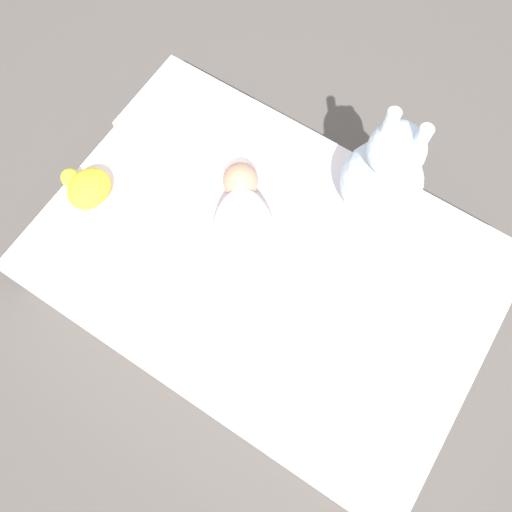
# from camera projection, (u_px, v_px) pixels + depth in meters

# --- Properties ---
(ground_plane) EXTENTS (12.00, 12.00, 0.00)m
(ground_plane) POSITION_uv_depth(u_px,v_px,m) (265.00, 281.00, 1.57)
(ground_plane) COLOR #514C47
(bed_mattress) EXTENTS (1.23, 0.85, 0.21)m
(bed_mattress) POSITION_uv_depth(u_px,v_px,m) (266.00, 271.00, 1.47)
(bed_mattress) COLOR white
(bed_mattress) RESTS_ON ground_plane
(swaddled_baby) EXTENTS (0.39, 0.45, 0.14)m
(swaddled_baby) POSITION_uv_depth(u_px,v_px,m) (245.00, 250.00, 1.31)
(swaddled_baby) COLOR white
(swaddled_baby) RESTS_ON bed_mattress
(pillow) EXTENTS (0.30, 0.28, 0.09)m
(pillow) POSITION_uv_depth(u_px,v_px,m) (186.00, 120.00, 1.47)
(pillow) COLOR white
(pillow) RESTS_ON bed_mattress
(bunny_plush) EXTENTS (0.22, 0.22, 0.38)m
(bunny_plush) POSITION_uv_depth(u_px,v_px,m) (384.00, 175.00, 1.29)
(bunny_plush) COLOR silver
(bunny_plush) RESTS_ON bed_mattress
(turtle_plush) EXTENTS (0.15, 0.13, 0.08)m
(turtle_plush) POSITION_uv_depth(u_px,v_px,m) (87.00, 187.00, 1.40)
(turtle_plush) COLOR yellow
(turtle_plush) RESTS_ON bed_mattress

